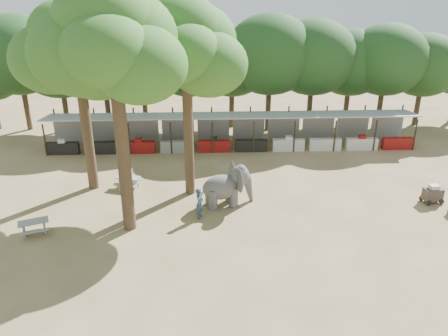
{
  "coord_description": "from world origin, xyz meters",
  "views": [
    {
      "loc": [
        -1.98,
        -17.82,
        11.68
      ],
      "look_at": [
        -1.0,
        5.0,
        2.0
      ],
      "focal_mm": 35.0,
      "sensor_mm": 36.0,
      "label": 1
    }
  ],
  "objects_px": {
    "elephant": "(228,186)",
    "cart_back": "(433,194)",
    "picnic_table_far": "(128,181)",
    "yard_tree_back": "(183,47)",
    "yard_tree_center": "(110,44)",
    "picnic_table_near": "(34,226)",
    "yard_tree_left": "(75,52)",
    "handler": "(200,203)"
  },
  "relations": [
    {
      "from": "picnic_table_far",
      "to": "cart_back",
      "type": "height_order",
      "value": "cart_back"
    },
    {
      "from": "yard_tree_center",
      "to": "yard_tree_back",
      "type": "xyz_separation_m",
      "value": [
        3.0,
        4.0,
        -0.67
      ]
    },
    {
      "from": "picnic_table_near",
      "to": "cart_back",
      "type": "distance_m",
      "value": 21.83
    },
    {
      "from": "yard_tree_center",
      "to": "picnic_table_far",
      "type": "distance_m",
      "value": 9.94
    },
    {
      "from": "handler",
      "to": "cart_back",
      "type": "xyz_separation_m",
      "value": [
        13.36,
        1.23,
        -0.32
      ]
    },
    {
      "from": "yard_tree_back",
      "to": "picnic_table_far",
      "type": "height_order",
      "value": "yard_tree_back"
    },
    {
      "from": "picnic_table_far",
      "to": "yard_tree_left",
      "type": "bearing_deg",
      "value": -170.01
    },
    {
      "from": "elephant",
      "to": "handler",
      "type": "xyz_separation_m",
      "value": [
        -1.57,
        -1.47,
        -0.32
      ]
    },
    {
      "from": "yard_tree_back",
      "to": "elephant",
      "type": "xyz_separation_m",
      "value": [
        2.32,
        -1.83,
        -7.36
      ]
    },
    {
      "from": "elephant",
      "to": "cart_back",
      "type": "relative_size",
      "value": 2.59
    },
    {
      "from": "elephant",
      "to": "cart_back",
      "type": "distance_m",
      "value": 11.81
    },
    {
      "from": "picnic_table_far",
      "to": "yard_tree_back",
      "type": "bearing_deg",
      "value": 7.28
    },
    {
      "from": "picnic_table_near",
      "to": "picnic_table_far",
      "type": "relative_size",
      "value": 1.03
    },
    {
      "from": "yard_tree_left",
      "to": "picnic_table_near",
      "type": "relative_size",
      "value": 6.1
    },
    {
      "from": "yard_tree_left",
      "to": "handler",
      "type": "bearing_deg",
      "value": -32.51
    },
    {
      "from": "picnic_table_near",
      "to": "cart_back",
      "type": "height_order",
      "value": "cart_back"
    },
    {
      "from": "yard_tree_center",
      "to": "elephant",
      "type": "relative_size",
      "value": 3.78
    },
    {
      "from": "handler",
      "to": "cart_back",
      "type": "relative_size",
      "value": 1.4
    },
    {
      "from": "elephant",
      "to": "handler",
      "type": "relative_size",
      "value": 1.85
    },
    {
      "from": "elephant",
      "to": "cart_back",
      "type": "bearing_deg",
      "value": -16.52
    },
    {
      "from": "yard_tree_left",
      "to": "yard_tree_back",
      "type": "height_order",
      "value": "yard_tree_back"
    },
    {
      "from": "yard_tree_center",
      "to": "cart_back",
      "type": "height_order",
      "value": "yard_tree_center"
    },
    {
      "from": "yard_tree_back",
      "to": "cart_back",
      "type": "relative_size",
      "value": 9.22
    },
    {
      "from": "picnic_table_far",
      "to": "handler",
      "type": "bearing_deg",
      "value": -24.17
    },
    {
      "from": "elephant",
      "to": "handler",
      "type": "height_order",
      "value": "elephant"
    },
    {
      "from": "yard_tree_center",
      "to": "cart_back",
      "type": "distance_m",
      "value": 19.27
    },
    {
      "from": "cart_back",
      "to": "picnic_table_near",
      "type": "bearing_deg",
      "value": 177.63
    },
    {
      "from": "yard_tree_left",
      "to": "picnic_table_far",
      "type": "height_order",
      "value": "yard_tree_left"
    },
    {
      "from": "yard_tree_center",
      "to": "cart_back",
      "type": "xyz_separation_m",
      "value": [
        17.1,
        1.93,
        -8.66
      ]
    },
    {
      "from": "cart_back",
      "to": "yard_tree_left",
      "type": "bearing_deg",
      "value": 162.36
    },
    {
      "from": "yard_tree_left",
      "to": "yard_tree_back",
      "type": "relative_size",
      "value": 0.97
    },
    {
      "from": "handler",
      "to": "cart_back",
      "type": "bearing_deg",
      "value": -70.78
    },
    {
      "from": "picnic_table_near",
      "to": "elephant",
      "type": "bearing_deg",
      "value": -6.03
    },
    {
      "from": "picnic_table_near",
      "to": "cart_back",
      "type": "bearing_deg",
      "value": -14.96
    },
    {
      "from": "picnic_table_near",
      "to": "picnic_table_far",
      "type": "bearing_deg",
      "value": 31.92
    },
    {
      "from": "yard_tree_back",
      "to": "picnic_table_near",
      "type": "xyz_separation_m",
      "value": [
        -7.58,
        -4.58,
        -8.07
      ]
    },
    {
      "from": "yard_tree_left",
      "to": "yard_tree_center",
      "type": "height_order",
      "value": "yard_tree_center"
    },
    {
      "from": "yard_tree_center",
      "to": "picnic_table_near",
      "type": "distance_m",
      "value": 9.89
    },
    {
      "from": "yard_tree_center",
      "to": "picnic_table_near",
      "type": "xyz_separation_m",
      "value": [
        -4.58,
        -0.58,
        -8.74
      ]
    },
    {
      "from": "cart_back",
      "to": "yard_tree_center",
      "type": "bearing_deg",
      "value": 177.48
    },
    {
      "from": "yard_tree_left",
      "to": "picnic_table_near",
      "type": "xyz_separation_m",
      "value": [
        -1.58,
        -5.58,
        -7.73
      ]
    },
    {
      "from": "yard_tree_left",
      "to": "picnic_table_far",
      "type": "relative_size",
      "value": 6.27
    }
  ]
}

